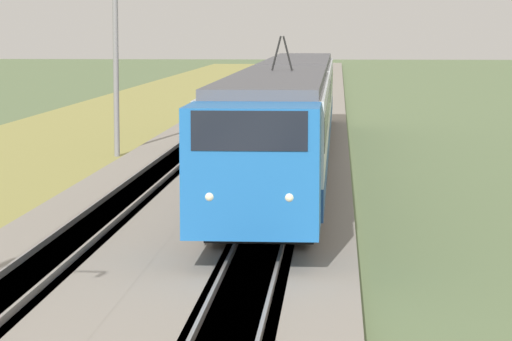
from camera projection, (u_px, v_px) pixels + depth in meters
The scene contains 7 objects.
ballast_main at pixel (201, 142), 54.57m from camera, with size 240.00×4.40×0.30m.
ballast_adjacent at pixel (299, 142), 54.27m from camera, with size 240.00×4.40×0.30m.
track_main at pixel (201, 141), 54.57m from camera, with size 240.00×1.57×0.45m.
track_adjacent at pixel (299, 142), 54.27m from camera, with size 240.00×1.57×0.45m.
grass_verge at pixel (48, 143), 55.05m from camera, with size 240.00×9.45×0.12m.
passenger_train at pixel (290, 107), 44.60m from camera, with size 41.01×2.92×5.00m.
catenary_mast_mid at pixel (117, 46), 48.12m from camera, with size 0.22×2.56×8.78m.
Camera 1 is at (-4.05, -6.15, 5.24)m, focal length 85.00 mm.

